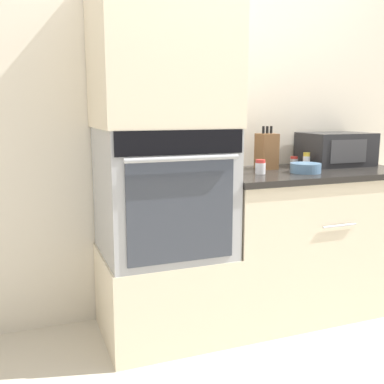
# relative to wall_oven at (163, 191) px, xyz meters

# --- Properties ---
(ground_plane) EXTENTS (12.00, 12.00, 0.00)m
(ground_plane) POSITION_rel_wall_oven_xyz_m (0.34, -0.30, -0.83)
(ground_plane) COLOR beige
(wall_back) EXTENTS (8.00, 0.05, 2.50)m
(wall_back) POSITION_rel_wall_oven_xyz_m (0.34, 0.33, 0.42)
(wall_back) COLOR beige
(wall_back) RESTS_ON ground_plane
(oven_cabinet_base) EXTENTS (0.69, 0.60, 0.48)m
(oven_cabinet_base) POSITION_rel_wall_oven_xyz_m (-0.00, 0.00, -0.58)
(oven_cabinet_base) COLOR beige
(oven_cabinet_base) RESTS_ON ground_plane
(wall_oven) EXTENTS (0.66, 0.64, 0.68)m
(wall_oven) POSITION_rel_wall_oven_xyz_m (0.00, 0.00, 0.00)
(wall_oven) COLOR #9EA0A5
(wall_oven) RESTS_ON oven_cabinet_base
(oven_cabinet_upper) EXTENTS (0.69, 0.60, 0.78)m
(oven_cabinet_upper) POSITION_rel_wall_oven_xyz_m (-0.00, 0.00, 0.73)
(oven_cabinet_upper) COLOR beige
(oven_cabinet_upper) RESTS_ON wall_oven
(counter_unit) EXTENTS (1.20, 0.63, 0.90)m
(counter_unit) POSITION_rel_wall_oven_xyz_m (0.93, 0.00, -0.38)
(counter_unit) COLOR beige
(counter_unit) RESTS_ON ground_plane
(microwave) EXTENTS (0.44, 0.32, 0.21)m
(microwave) POSITION_rel_wall_oven_xyz_m (1.23, 0.13, 0.18)
(microwave) COLOR #232326
(microwave) RESTS_ON counter_unit
(knife_block) EXTENTS (0.11, 0.12, 0.26)m
(knife_block) POSITION_rel_wall_oven_xyz_m (0.71, 0.13, 0.18)
(knife_block) COLOR brown
(knife_block) RESTS_ON counter_unit
(bowl) EXTENTS (0.18, 0.18, 0.06)m
(bowl) POSITION_rel_wall_oven_xyz_m (0.84, -0.10, 0.10)
(bowl) COLOR #517599
(bowl) RESTS_ON counter_unit
(condiment_jar_near) EXTENTS (0.05, 0.05, 0.07)m
(condiment_jar_near) POSITION_rel_wall_oven_xyz_m (0.93, 0.16, 0.11)
(condiment_jar_near) COLOR silver
(condiment_jar_near) RESTS_ON counter_unit
(condiment_jar_mid) EXTENTS (0.06, 0.06, 0.08)m
(condiment_jar_mid) POSITION_rel_wall_oven_xyz_m (0.57, -0.05, 0.11)
(condiment_jar_mid) COLOR silver
(condiment_jar_mid) RESTS_ON counter_unit
(condiment_jar_far) EXTENTS (0.04, 0.04, 0.10)m
(condiment_jar_far) POSITION_rel_wall_oven_xyz_m (0.93, 0.03, 0.12)
(condiment_jar_far) COLOR silver
(condiment_jar_far) RESTS_ON counter_unit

